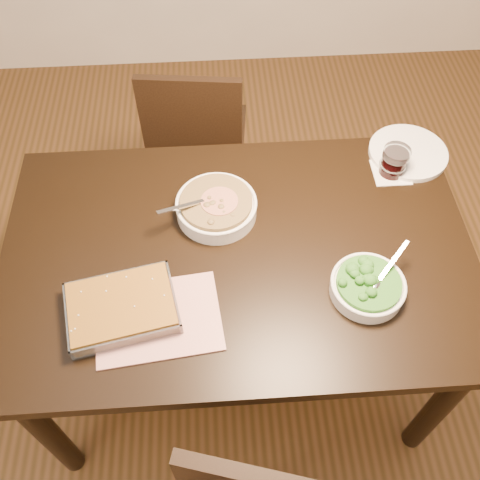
# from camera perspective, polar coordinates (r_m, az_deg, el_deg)

# --- Properties ---
(ground) EXTENTS (4.00, 4.00, 0.00)m
(ground) POSITION_cam_1_polar(r_m,az_deg,el_deg) (2.23, -0.15, -12.24)
(ground) COLOR #422D12
(ground) RESTS_ON ground
(table) EXTENTS (1.40, 0.90, 0.75)m
(table) POSITION_cam_1_polar(r_m,az_deg,el_deg) (1.66, -0.19, -2.99)
(table) COLOR black
(table) RESTS_ON ground
(magazine_a) EXTENTS (0.36, 0.28, 0.01)m
(magazine_a) POSITION_cam_1_polar(r_m,az_deg,el_deg) (1.47, -8.72, -8.27)
(magazine_a) COLOR #B33335
(magazine_a) RESTS_ON table
(coaster) EXTENTS (0.12, 0.12, 0.00)m
(coaster) POSITION_cam_1_polar(r_m,az_deg,el_deg) (1.85, 15.78, 6.97)
(coaster) COLOR white
(coaster) RESTS_ON table
(stew_bowl) EXTENTS (0.26, 0.25, 0.09)m
(stew_bowl) POSITION_cam_1_polar(r_m,az_deg,el_deg) (1.64, -2.54, 3.59)
(stew_bowl) COLOR white
(stew_bowl) RESTS_ON table
(broccoli_bowl) EXTENTS (0.21, 0.21, 0.08)m
(broccoli_bowl) POSITION_cam_1_polar(r_m,az_deg,el_deg) (1.52, 13.47, -4.82)
(broccoli_bowl) COLOR white
(broccoli_bowl) RESTS_ON table
(baking_dish) EXTENTS (0.33, 0.27, 0.05)m
(baking_dish) POSITION_cam_1_polar(r_m,az_deg,el_deg) (1.48, -12.48, -7.08)
(baking_dish) COLOR silver
(baking_dish) RESTS_ON table
(wine_tumbler) EXTENTS (0.09, 0.09, 0.10)m
(wine_tumbler) POSITION_cam_1_polar(r_m,az_deg,el_deg) (1.81, 16.15, 8.12)
(wine_tumbler) COLOR black
(wine_tumbler) RESTS_ON coaster
(dinner_plate) EXTENTS (0.26, 0.26, 0.02)m
(dinner_plate) POSITION_cam_1_polar(r_m,az_deg,el_deg) (1.92, 17.48, 8.90)
(dinner_plate) COLOR white
(dinner_plate) RESTS_ON table
(chair_far) EXTENTS (0.44, 0.44, 0.84)m
(chair_far) POSITION_cam_1_polar(r_m,az_deg,el_deg) (2.32, -4.64, 10.97)
(chair_far) COLOR black
(chair_far) RESTS_ON ground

